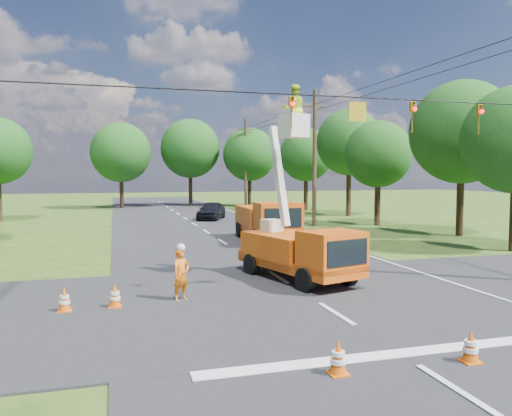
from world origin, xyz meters
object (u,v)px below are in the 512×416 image
object	(u,v)px
traffic_cone_3	(305,247)
pole_right_far	(246,162)
distant_car	(211,210)
tree_right_b	(462,132)
traffic_cone_0	(338,358)
traffic_cone_5	(64,300)
tree_right_d	(349,143)
traffic_cone_8	(296,244)
tree_right_e	(306,155)
tree_far_a	(121,152)
traffic_cone_2	(306,254)
tree_far_c	(250,155)
traffic_cone_4	(115,296)
second_truck	(268,220)
pole_right_mid	(315,157)
tree_far_b	(190,149)
traffic_cone_7	(272,232)
traffic_cone_1	(471,346)
bucket_truck	(300,238)
tree_right_c	(378,154)
ground_worker	(181,275)

from	to	relation	value
traffic_cone_3	pole_right_far	world-z (taller)	pole_right_far
distant_car	tree_right_b	xyz separation A→B (m)	(12.96, -14.89, 5.67)
traffic_cone_0	traffic_cone_5	size ratio (longest dim) A/B	1.00
tree_right_d	traffic_cone_8	bearing A→B (deg)	-123.28
tree_right_e	tree_far_a	distance (m)	20.43
traffic_cone_2	tree_far_c	world-z (taller)	tree_far_c
traffic_cone_4	traffic_cone_8	size ratio (longest dim) A/B	1.00
second_truck	pole_right_mid	size ratio (longest dim) A/B	0.64
pole_right_mid	tree_far_b	size ratio (longest dim) A/B	0.97
second_truck	tree_far_b	distance (m)	32.95
pole_right_mid	tree_right_e	world-z (taller)	pole_right_mid
traffic_cone_0	tree_far_a	bearing A→B (deg)	93.83
traffic_cone_4	pole_right_mid	size ratio (longest dim) A/B	0.07
second_truck	traffic_cone_7	size ratio (longest dim) A/B	8.98
tree_right_b	traffic_cone_2	bearing A→B (deg)	-154.27
tree_right_b	traffic_cone_1	bearing A→B (deg)	-127.59
traffic_cone_4	tree_far_b	xyz separation A→B (m)	(8.87, 44.58, 6.45)
traffic_cone_2	traffic_cone_8	size ratio (longest dim) A/B	1.00
tree_right_b	tree_far_a	distance (m)	36.89
second_truck	distant_car	xyz separation A→B (m)	(-0.50, 14.36, -0.46)
second_truck	tree_far_b	xyz separation A→B (m)	(0.46, 32.47, 5.58)
tree_right_b	tree_far_a	world-z (taller)	tree_right_b
tree_far_a	traffic_cone_2	bearing A→B (deg)	-78.98
bucket_truck	tree_far_b	bearing A→B (deg)	70.67
traffic_cone_5	tree_right_c	size ratio (longest dim) A/B	0.09
distant_car	tree_right_d	bearing A→B (deg)	24.31
second_truck	traffic_cone_2	size ratio (longest dim) A/B	8.98
tree_right_b	distant_car	bearing A→B (deg)	131.03
traffic_cone_3	tree_right_b	distance (m)	14.12
traffic_cone_0	pole_right_mid	xyz separation A→B (m)	(10.24, 25.81, 4.75)
traffic_cone_0	tree_far_a	size ratio (longest dim) A/B	0.07
tree_right_d	pole_right_far	bearing A→B (deg)	115.86
traffic_cone_1	tree_right_c	world-z (taller)	tree_right_c
traffic_cone_1	traffic_cone_5	world-z (taller)	same
distant_car	tree_right_e	size ratio (longest dim) A/B	0.52
traffic_cone_2	tree_far_a	size ratio (longest dim) A/B	0.07
pole_right_mid	traffic_cone_7	bearing A→B (deg)	-131.65
pole_right_far	traffic_cone_4	bearing A→B (deg)	-109.96
pole_right_far	tree_right_b	size ratio (longest dim) A/B	1.04
traffic_cone_7	tree_right_e	xyz separation A→B (m)	(10.49, 20.83, 5.45)
ground_worker	tree_right_e	distance (m)	38.90
traffic_cone_5	second_truck	bearing A→B (deg)	51.21
traffic_cone_2	tree_far_b	bearing A→B (deg)	88.88
traffic_cone_3	tree_right_b	world-z (taller)	tree_right_b
ground_worker	tree_far_c	bearing A→B (deg)	40.99
traffic_cone_3	traffic_cone_5	world-z (taller)	same
traffic_cone_1	tree_right_b	size ratio (longest dim) A/B	0.07
traffic_cone_0	tree_right_e	xyz separation A→B (m)	(15.54, 40.81, 5.45)
tree_far_a	tree_far_c	world-z (taller)	tree_far_a
pole_right_far	traffic_cone_8	bearing A→B (deg)	-100.22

